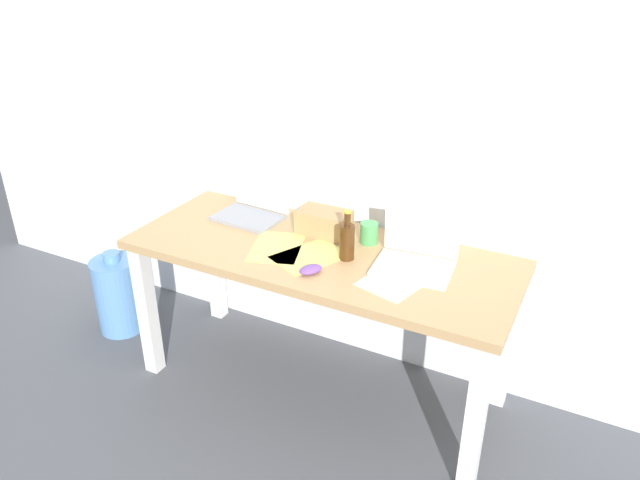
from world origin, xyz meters
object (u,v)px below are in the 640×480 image
object	(u,v)px
desk	(320,271)
beer_bottle	(347,241)
computer_mouse	(311,270)
cardboard_box	(324,222)
laptop_right	(416,256)
coffee_mug	(369,233)
water_cooler_jug	(118,294)
laptop_left	(252,207)

from	to	relation	value
desk	beer_bottle	xyz separation A→B (m)	(0.13, -0.01, 0.19)
desk	computer_mouse	size ratio (longest dim) A/B	17.10
cardboard_box	laptop_right	bearing A→B (deg)	-11.90
computer_mouse	coffee_mug	xyz separation A→B (m)	(0.10, 0.36, 0.03)
laptop_right	water_cooler_jug	xyz separation A→B (m)	(-1.61, -0.13, -0.57)
desk	cardboard_box	distance (m)	0.23
desk	laptop_right	bearing A→B (deg)	7.57
laptop_right	laptop_left	bearing A→B (deg)	172.97
laptop_left	coffee_mug	size ratio (longest dim) A/B	3.44
laptop_right	computer_mouse	distance (m)	0.44
laptop_left	computer_mouse	world-z (taller)	laptop_left
laptop_right	cardboard_box	bearing A→B (deg)	168.10
desk	water_cooler_jug	bearing A→B (deg)	-176.34
cardboard_box	water_cooler_jug	world-z (taller)	cardboard_box
laptop_left	cardboard_box	size ratio (longest dim) A/B	1.39
desk	laptop_left	xyz separation A→B (m)	(-0.45, 0.16, 0.16)
laptop_right	coffee_mug	size ratio (longest dim) A/B	3.53
coffee_mug	desk	bearing A→B (deg)	-133.85
cardboard_box	laptop_left	bearing A→B (deg)	178.99
laptop_right	cardboard_box	xyz separation A→B (m)	(-0.47, 0.10, 0.01)
laptop_left	water_cooler_jug	size ratio (longest dim) A/B	0.69
laptop_left	beer_bottle	distance (m)	0.61
laptop_left	computer_mouse	bearing A→B (deg)	-34.97
laptop_left	cardboard_box	world-z (taller)	laptop_left
laptop_right	cardboard_box	world-z (taller)	laptop_right
beer_bottle	coffee_mug	xyz separation A→B (m)	(0.02, 0.18, -0.04)
laptop_left	water_cooler_jug	bearing A→B (deg)	-162.31
desk	beer_bottle	distance (m)	0.23
laptop_right	beer_bottle	xyz separation A→B (m)	(-0.28, -0.07, 0.04)
beer_bottle	coffee_mug	distance (m)	0.19
cardboard_box	beer_bottle	bearing A→B (deg)	-41.16
desk	beer_bottle	bearing A→B (deg)	-6.29
laptop_left	water_cooler_jug	world-z (taller)	laptop_left
desk	laptop_left	world-z (taller)	laptop_left
desk	computer_mouse	world-z (taller)	computer_mouse
laptop_left	beer_bottle	xyz separation A→B (m)	(0.59, -0.18, 0.03)
laptop_left	cardboard_box	distance (m)	0.39
desk	beer_bottle	size ratio (longest dim) A/B	7.77
laptop_left	cardboard_box	bearing A→B (deg)	-1.01
desk	cardboard_box	world-z (taller)	cardboard_box
desk	beer_bottle	world-z (taller)	beer_bottle
laptop_right	desk	bearing A→B (deg)	-172.43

